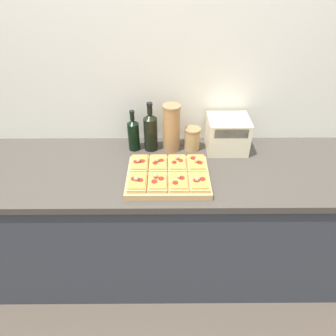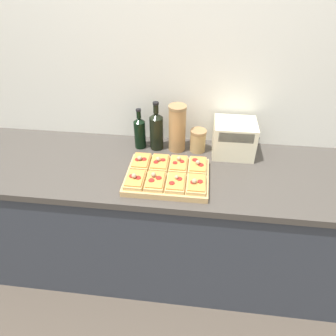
{
  "view_description": "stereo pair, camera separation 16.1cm",
  "coord_description": "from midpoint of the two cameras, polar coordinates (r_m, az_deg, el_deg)",
  "views": [
    {
      "loc": [
        0.07,
        -1.06,
        1.9
      ],
      "look_at": [
        0.08,
        0.24,
        0.94
      ],
      "focal_mm": 32.0,
      "sensor_mm": 36.0,
      "label": 1
    },
    {
      "loc": [
        0.23,
        -1.05,
        1.9
      ],
      "look_at": [
        0.08,
        0.24,
        0.94
      ],
      "focal_mm": 32.0,
      "sensor_mm": 36.0,
      "label": 2
    }
  ],
  "objects": [
    {
      "name": "ground_plane",
      "position": [
        2.18,
        -4.5,
        -24.47
      ],
      "size": [
        12.0,
        12.0,
        0.0
      ],
      "primitive_type": "plane",
      "color": "#4C4238"
    },
    {
      "name": "wall_back",
      "position": [
        1.85,
        -5.15,
        15.73
      ],
      "size": [
        6.0,
        0.06,
        2.5
      ],
      "color": "silver",
      "rests_on": "ground_plane"
    },
    {
      "name": "kitchen_counter",
      "position": [
        2.01,
        -4.58,
        -10.18
      ],
      "size": [
        2.63,
        0.67,
        0.89
      ],
      "color": "#333842",
      "rests_on": "ground_plane"
    },
    {
      "name": "cutting_board",
      "position": [
        1.61,
        -2.86,
        -1.79
      ],
      "size": [
        0.44,
        0.34,
        0.03
      ],
      "primitive_type": "cube",
      "color": "tan",
      "rests_on": "kitchen_counter"
    },
    {
      "name": "pizza_slice_back_left",
      "position": [
        1.67,
        -8.24,
        0.77
      ],
      "size": [
        0.1,
        0.15,
        0.05
      ],
      "color": "tan",
      "rests_on": "cutting_board"
    },
    {
      "name": "pizza_slice_back_midleft",
      "position": [
        1.66,
        -4.63,
        0.79
      ],
      "size": [
        0.1,
        0.15,
        0.05
      ],
      "color": "tan",
      "rests_on": "cutting_board"
    },
    {
      "name": "pizza_slice_back_midright",
      "position": [
        1.66,
        -0.97,
        0.81
      ],
      "size": [
        0.1,
        0.15,
        0.05
      ],
      "color": "tan",
      "rests_on": "cutting_board"
    },
    {
      "name": "pizza_slice_back_right",
      "position": [
        1.66,
        2.68,
        0.82
      ],
      "size": [
        0.1,
        0.15,
        0.05
      ],
      "color": "tan",
      "rests_on": "cutting_board"
    },
    {
      "name": "pizza_slice_front_left",
      "position": [
        1.55,
        -8.89,
        -2.74
      ],
      "size": [
        0.1,
        0.15,
        0.05
      ],
      "color": "tan",
      "rests_on": "cutting_board"
    },
    {
      "name": "pizza_slice_front_midleft",
      "position": [
        1.53,
        -4.99,
        -2.73
      ],
      "size": [
        0.1,
        0.15,
        0.05
      ],
      "color": "tan",
      "rests_on": "cutting_board"
    },
    {
      "name": "pizza_slice_front_midright",
      "position": [
        1.53,
        -1.01,
        -2.75
      ],
      "size": [
        0.1,
        0.15,
        0.05
      ],
      "color": "tan",
      "rests_on": "cutting_board"
    },
    {
      "name": "pizza_slice_front_right",
      "position": [
        1.53,
        2.93,
        -2.73
      ],
      "size": [
        0.1,
        0.15,
        0.05
      ],
      "color": "tan",
      "rests_on": "cutting_board"
    },
    {
      "name": "olive_oil_bottle",
      "position": [
        1.84,
        -9.11,
        6.35
      ],
      "size": [
        0.07,
        0.07,
        0.26
      ],
      "color": "black",
      "rests_on": "kitchen_counter"
    },
    {
      "name": "wine_bottle",
      "position": [
        1.82,
        -5.92,
        6.96
      ],
      "size": [
        0.08,
        0.08,
        0.31
      ],
      "color": "black",
      "rests_on": "kitchen_counter"
    },
    {
      "name": "grain_jar_tall",
      "position": [
        1.8,
        -1.94,
        7.58
      ],
      "size": [
        0.11,
        0.11,
        0.29
      ],
      "color": "#AD7F4C",
      "rests_on": "kitchen_counter"
    },
    {
      "name": "grain_jar_short",
      "position": [
        1.84,
        2.12,
        5.53
      ],
      "size": [
        0.1,
        0.1,
        0.14
      ],
      "color": "tan",
      "rests_on": "kitchen_counter"
    },
    {
      "name": "toaster_oven",
      "position": [
        1.84,
        8.77,
        6.3
      ],
      "size": [
        0.27,
        0.21,
        0.21
      ],
      "color": "beige",
      "rests_on": "kitchen_counter"
    }
  ]
}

